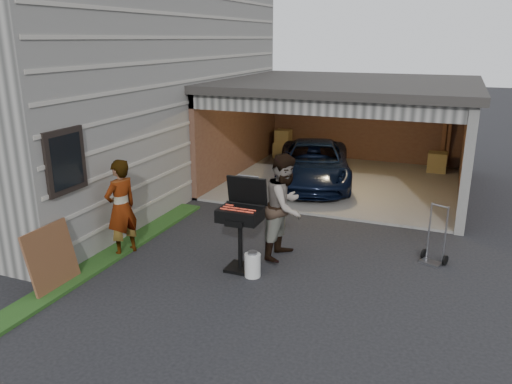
% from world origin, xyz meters
% --- Properties ---
extents(ground, '(80.00, 80.00, 0.00)m').
position_xyz_m(ground, '(0.00, 0.00, 0.00)').
color(ground, black).
rests_on(ground, ground).
extents(house, '(7.00, 11.00, 5.50)m').
position_xyz_m(house, '(-6.00, 4.00, 2.75)').
color(house, '#474744').
rests_on(house, ground).
extents(groundcover_strip, '(0.50, 8.00, 0.06)m').
position_xyz_m(groundcover_strip, '(-2.25, -1.00, 0.03)').
color(groundcover_strip, '#193814').
rests_on(groundcover_strip, ground).
extents(garage, '(6.80, 6.30, 2.90)m').
position_xyz_m(garage, '(0.76, 6.79, 1.87)').
color(garage, '#605E59').
rests_on(garage, ground).
extents(minivan, '(2.97, 4.58, 1.17)m').
position_xyz_m(minivan, '(0.03, 5.94, 0.59)').
color(minivan, black).
rests_on(minivan, ground).
extents(woman, '(0.61, 0.77, 1.87)m').
position_xyz_m(woman, '(-2.10, 0.09, 0.93)').
color(woman, '#ADB6D9').
rests_on(woman, ground).
extents(man, '(0.86, 1.05, 1.99)m').
position_xyz_m(man, '(0.80, 1.13, 1.00)').
color(man, '#4B201D').
rests_on(man, ground).
extents(bbq_grill, '(0.74, 0.65, 1.65)m').
position_xyz_m(bbq_grill, '(0.26, 0.32, 0.98)').
color(bbq_grill, black).
rests_on(bbq_grill, ground).
extents(propane_tank, '(0.28, 0.28, 0.42)m').
position_xyz_m(propane_tank, '(0.56, 0.11, 0.21)').
color(propane_tank, silver).
rests_on(propane_tank, ground).
extents(plywood_panel, '(0.27, 0.97, 1.07)m').
position_xyz_m(plywood_panel, '(-2.34, -1.50, 0.54)').
color(plywood_panel, '#4E311B').
rests_on(plywood_panel, ground).
extents(hand_truck, '(0.51, 0.47, 1.12)m').
position_xyz_m(hand_truck, '(3.46, 1.87, 0.22)').
color(hand_truck, slate).
rests_on(hand_truck, ground).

